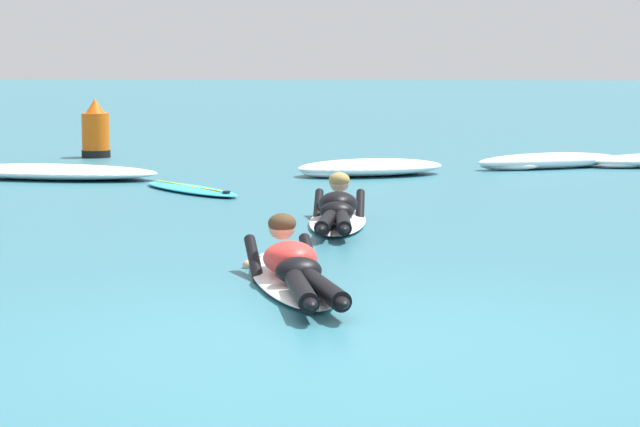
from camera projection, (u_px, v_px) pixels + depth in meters
name	position (u px, v px, depth m)	size (l,w,h in m)	color
ground_plane	(370.00, 177.00, 17.33)	(120.00, 120.00, 0.00)	#2D6B7A
surfer_near	(293.00, 270.00, 9.15)	(1.08, 2.63, 0.55)	white
surfer_far	(337.00, 212.00, 12.45)	(0.60, 2.53, 0.54)	white
drifting_surfboard	(192.00, 189.00, 15.46)	(1.68, 1.85, 0.16)	#2DB2D1
whitewater_mid_right	(550.00, 161.00, 18.56)	(2.41, 1.44, 0.23)	white
whitewater_back	(52.00, 172.00, 17.04)	(3.18, 1.42, 0.20)	white
whitewater_far_band	(370.00, 168.00, 17.52)	(2.36, 1.73, 0.23)	white
channel_marker_buoy	(96.00, 134.00, 20.48)	(0.48, 0.48, 0.97)	#EA5B0F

